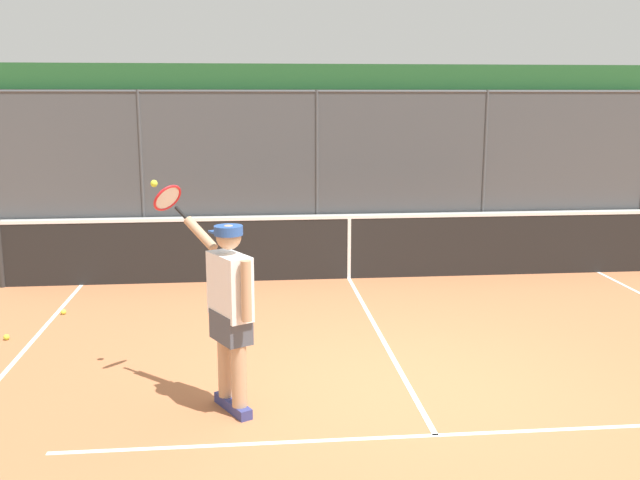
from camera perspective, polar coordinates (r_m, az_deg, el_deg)
name	(u,v)px	position (r m, az deg, el deg)	size (l,w,h in m)	color
ground_plane	(409,388)	(6.93, 7.11, -11.57)	(60.00, 60.00, 0.00)	#B76B42
court_line_markings	(445,453)	(5.83, 9.93, -16.31)	(7.88, 9.31, 0.01)	white
fence_backdrop	(314,142)	(16.20, -0.47, 7.75)	(17.92, 1.37, 3.36)	#474C51
tennis_net	(349,246)	(10.69, 2.32, -0.49)	(10.12, 0.09, 1.07)	#2D2D2D
tennis_player	(229,304)	(6.16, -7.26, -5.06)	(0.93, 1.12, 1.94)	navy
tennis_ball_near_net	(63,312)	(9.60, -19.71, -5.40)	(0.07, 0.07, 0.07)	#D6E042
tennis_ball_by_sideline	(6,337)	(8.86, -23.64, -7.08)	(0.07, 0.07, 0.07)	#C1D138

